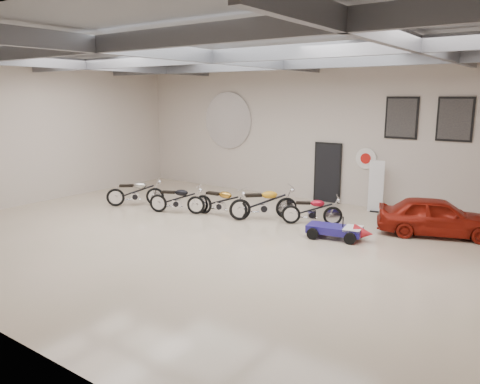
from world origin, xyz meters
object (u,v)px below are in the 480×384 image
Objects in this scene: banner_stand at (376,186)px; motorcycle_red at (312,210)px; motorcycle_silver at (135,192)px; motorcycle_yellow at (263,202)px; motorcycle_black at (177,199)px; go_kart at (340,227)px; vintage_car at (437,216)px; motorcycle_gold at (221,201)px.

motorcycle_red is (-0.99, -2.65, -0.43)m from banner_stand.
motorcycle_yellow reaches higher than motorcycle_silver.
motorcycle_black is at bearing 169.29° from motorcycle_red.
motorcycle_yellow is 1.17× the size of go_kart.
motorcycle_silver is at bearing 164.81° from motorcycle_red.
motorcycle_red is at bearing -120.53° from banner_stand.
motorcycle_yellow is at bearing 86.14° from vintage_car.
banner_stand reaches higher than motorcycle_silver.
motorcycle_black is at bearing 155.53° from motorcycle_yellow.
motorcycle_red is (1.50, 0.35, -0.09)m from motorcycle_yellow.
motorcycle_yellow is (2.75, 0.97, 0.06)m from motorcycle_black.
motorcycle_yellow is 1.19× the size of motorcycle_red.
banner_stand is 0.95× the size of motorcycle_black.
motorcycle_silver is 1.91m from motorcycle_black.
motorcycle_gold reaches higher than go_kart.
motorcycle_yellow is (-2.49, -3.00, -0.34)m from banner_stand.
motorcycle_gold is (1.44, 0.50, 0.02)m from motorcycle_black.
banner_stand is 0.56× the size of vintage_car.
vintage_car reaches higher than motorcycle_silver.
go_kart is (2.79, -0.52, -0.22)m from motorcycle_yellow.
motorcycle_gold is 2.93m from motorcycle_red.
banner_stand is at bearing 39.16° from motorcycle_gold.
motorcycle_gold is (-3.80, -3.47, -0.38)m from banner_stand.
motorcycle_black is 1.05× the size of motorcycle_red.
banner_stand is at bearing 84.87° from go_kart.
motorcycle_black is at bearing -39.50° from motorcycle_silver.
motorcycle_silver is at bearing 158.84° from motorcycle_black.
motorcycle_red is at bearing 136.02° from go_kart.
banner_stand is 3.58m from go_kart.
vintage_car is (6.11, 1.83, 0.03)m from motorcycle_gold.
go_kart is at bearing -37.76° from motorcycle_silver.
motorcycle_red is 0.56× the size of vintage_car.
motorcycle_yellow is at bearing 16.64° from motorcycle_gold.
motorcycle_yellow reaches higher than motorcycle_black.
motorcycle_yellow reaches higher than go_kart.
banner_stand is at bearing 41.46° from motorcycle_red.
motorcycle_silver is 1.00× the size of motorcycle_gold.
motorcycle_silver is 1.04× the size of motorcycle_black.
motorcycle_silver is 3.40m from motorcycle_gold.
go_kart is at bearing -3.91° from motorcycle_gold.
motorcycle_red is (2.81, 0.82, -0.04)m from motorcycle_gold.
banner_stand is at bearing 13.66° from motorcycle_black.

